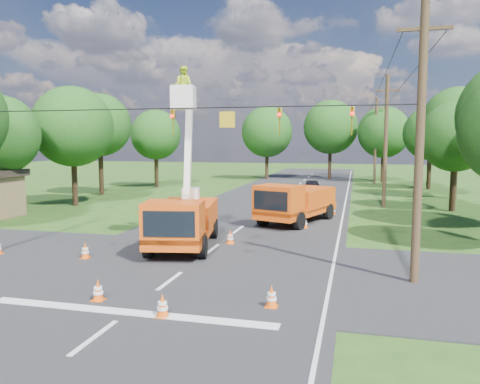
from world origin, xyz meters
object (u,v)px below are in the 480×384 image
(tree_left_f, at_px, (156,135))
(bucket_truck, at_px, (183,211))
(traffic_cone_7, at_px, (333,210))
(tree_right_c, at_px, (455,137))
(traffic_cone_0, at_px, (98,290))
(pole_right_far, at_px, (376,140))
(traffic_cone_8, at_px, (272,296))
(tree_far_a, at_px, (267,132))
(traffic_cone_4, at_px, (85,251))
(ground_worker, at_px, (164,232))
(tree_right_e, at_px, (431,133))
(traffic_cone_1, at_px, (162,306))
(tree_right_d, at_px, (457,122))
(tree_far_b, at_px, (331,127))
(traffic_cone_3, at_px, (304,222))
(second_truck, at_px, (295,202))
(distant_car, at_px, (312,187))
(tree_left_e, at_px, (100,125))
(pole_right_mid, at_px, (386,140))
(tree_far_c, at_px, (384,132))
(pole_right_near, at_px, (420,139))
(tree_left_d, at_px, (73,127))
(traffic_cone_2, at_px, (230,237))

(tree_left_f, bearing_deg, bucket_truck, -63.56)
(traffic_cone_7, height_order, tree_right_c, tree_right_c)
(traffic_cone_0, relative_size, pole_right_far, 0.07)
(traffic_cone_8, xyz_separation_m, tree_far_a, (-9.01, 46.70, 5.83))
(bucket_truck, bearing_deg, traffic_cone_4, -149.71)
(ground_worker, distance_m, tree_right_e, 36.72)
(traffic_cone_1, distance_m, tree_left_f, 39.03)
(tree_right_d, relative_size, tree_far_b, 0.94)
(bucket_truck, distance_m, tree_far_a, 40.27)
(bucket_truck, bearing_deg, traffic_cone_3, 41.22)
(second_truck, distance_m, distant_car, 16.26)
(traffic_cone_1, relative_size, tree_left_e, 0.08)
(pole_right_mid, distance_m, tree_right_c, 4.81)
(distant_car, relative_size, tree_right_d, 0.41)
(traffic_cone_7, distance_m, pole_right_far, 25.76)
(tree_far_c, bearing_deg, traffic_cone_8, -96.85)
(traffic_cone_0, height_order, tree_far_c, tree_far_c)
(traffic_cone_8, xyz_separation_m, pole_right_mid, (4.49, 23.70, 4.75))
(distant_car, xyz_separation_m, pole_right_near, (6.17, -27.32, 4.43))
(traffic_cone_4, bearing_deg, pole_right_near, -0.89)
(tree_far_b, height_order, tree_far_c, tree_far_b)
(bucket_truck, relative_size, pole_right_far, 0.85)
(distant_car, xyz_separation_m, traffic_cone_4, (-7.13, -27.11, -0.32))
(second_truck, height_order, tree_left_f, tree_left_f)
(traffic_cone_7, bearing_deg, traffic_cone_3, -104.08)
(traffic_cone_3, height_order, tree_left_e, tree_left_e)
(traffic_cone_1, bearing_deg, bucket_truck, 106.97)
(distant_car, xyz_separation_m, tree_left_d, (-17.33, -12.32, 5.45))
(bucket_truck, relative_size, tree_right_c, 1.09)
(pole_right_far, bearing_deg, traffic_cone_4, -108.48)
(tree_left_e, height_order, tree_far_a, tree_far_a)
(traffic_cone_1, xyz_separation_m, traffic_cone_4, (-5.92, 5.45, 0.00))
(traffic_cone_0, xyz_separation_m, traffic_cone_1, (2.52, -0.79, 0.00))
(pole_right_far, relative_size, tree_far_b, 0.97)
(traffic_cone_8, relative_size, tree_right_c, 0.09)
(bucket_truck, xyz_separation_m, pole_right_mid, (9.94, 16.87, 3.32))
(pole_right_mid, bearing_deg, tree_left_e, 175.48)
(traffic_cone_7, bearing_deg, tree_far_a, 109.48)
(traffic_cone_3, distance_m, traffic_cone_8, 13.22)
(traffic_cone_1, xyz_separation_m, tree_right_c, (12.08, 24.24, 4.95))
(distant_car, distance_m, traffic_cone_8, 31.07)
(traffic_cone_3, bearing_deg, traffic_cone_8, -88.10)
(tree_left_e, bearing_deg, tree_right_e, 23.02)
(traffic_cone_0, xyz_separation_m, tree_left_e, (-15.40, 26.45, 6.13))
(pole_right_near, relative_size, tree_left_f, 1.19)
(bucket_truck, relative_size, second_truck, 1.19)
(ground_worker, relative_size, pole_right_mid, 0.19)
(bucket_truck, relative_size, tree_left_d, 0.92)
(traffic_cone_4, distance_m, pole_right_mid, 24.32)
(traffic_cone_2, relative_size, tree_left_d, 0.08)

